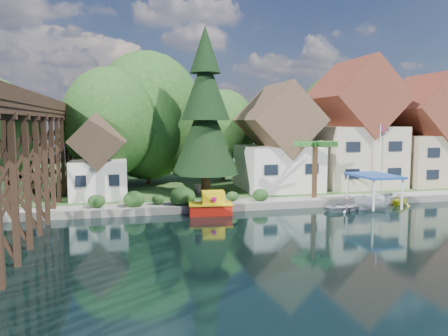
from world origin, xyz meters
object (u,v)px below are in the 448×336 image
(house_center, at_px, (353,132))
(boat_white_a, at_px, (345,206))
(conifer, at_px, (205,114))
(boat_canopy, at_px, (374,194))
(shed, at_px, (99,162))
(house_right, at_px, (427,137))
(boat_yellow, at_px, (400,199))
(flagpole, at_px, (381,151))
(trestle_bridge, at_px, (15,153))
(house_left, at_px, (277,145))
(tugboat, at_px, (211,205))
(palm_tree, at_px, (315,146))

(house_center, height_order, boat_white_a, house_center)
(conifer, height_order, boat_canopy, conifer)
(shed, bearing_deg, house_right, 2.39)
(conifer, bearing_deg, boat_yellow, -24.10)
(shed, height_order, boat_canopy, shed)
(conifer, distance_m, boat_white_a, 15.52)
(flagpole, distance_m, boat_canopy, 7.99)
(house_right, xyz_separation_m, boat_white_a, (-15.41, -9.72, -5.40))
(boat_yellow, bearing_deg, trestle_bridge, 72.97)
(boat_canopy, bearing_deg, house_center, 69.83)
(boat_white_a, relative_size, boat_canopy, 0.78)
(trestle_bridge, bearing_deg, conifer, 31.85)
(house_left, bearing_deg, tugboat, -135.23)
(trestle_bridge, distance_m, flagpole, 33.18)
(house_right, height_order, flagpole, house_right)
(house_right, bearing_deg, boat_canopy, -142.25)
(tugboat, bearing_deg, boat_yellow, 0.04)
(shed, relative_size, boat_white_a, 2.13)
(palm_tree, bearing_deg, tugboat, -165.89)
(shed, distance_m, boat_white_a, 22.44)
(house_right, distance_m, tugboat, 28.79)
(tugboat, bearing_deg, house_right, 18.21)
(trestle_bridge, bearing_deg, tugboat, 7.98)
(conifer, bearing_deg, shed, -179.85)
(trestle_bridge, bearing_deg, boat_canopy, 1.81)
(boat_white_a, distance_m, boat_canopy, 2.74)
(flagpole, relative_size, boat_canopy, 1.43)
(trestle_bridge, distance_m, boat_yellow, 31.95)
(shed, xyz_separation_m, flagpole, (27.49, -2.61, 0.82))
(conifer, bearing_deg, house_left, 10.52)
(house_left, xyz_separation_m, conifer, (-7.94, -1.47, 3.12))
(house_center, relative_size, shed, 1.77)
(house_left, relative_size, boat_yellow, 5.04)
(house_right, distance_m, boat_yellow, 13.96)
(house_left, height_order, conifer, conifer)
(house_right, bearing_deg, palm_tree, -159.36)
(flagpole, height_order, tugboat, flagpole)
(boat_canopy, distance_m, boat_yellow, 3.61)
(boat_canopy, bearing_deg, trestle_bridge, -178.19)
(shed, bearing_deg, boat_white_a, -21.77)
(conifer, relative_size, flagpole, 2.38)
(house_right, height_order, shed, house_right)
(trestle_bridge, relative_size, boat_canopy, 9.34)
(house_left, bearing_deg, boat_canopy, -62.54)
(tugboat, bearing_deg, conifer, 82.39)
(shed, height_order, tugboat, shed)
(house_center, relative_size, boat_yellow, 6.35)
(boat_canopy, bearing_deg, boat_white_a, 175.20)
(house_left, height_order, house_center, house_center)
(house_center, bearing_deg, palm_tree, -138.50)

